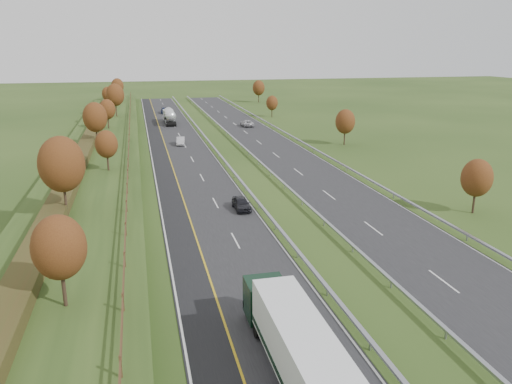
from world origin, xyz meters
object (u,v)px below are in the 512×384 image
car_dark_near (241,203)px  car_oncoming (247,123)px  road_tanker (169,116)px  car_small_far (165,111)px  car_silver_mid (181,141)px  box_lorry (301,355)px

car_dark_near → car_oncoming: car_oncoming is taller
road_tanker → car_dark_near: road_tanker is taller
car_small_far → car_silver_mid: bearing=-88.3°
car_small_far → car_oncoming: car_small_far is taller
road_tanker → car_oncoming: size_ratio=2.22×
box_lorry → car_silver_mid: box_lorry is taller
car_dark_near → car_oncoming: 60.49m
road_tanker → car_oncoming: bearing=-26.9°
road_tanker → car_small_far: 19.55m
box_lorry → car_small_far: 117.67m
car_silver_mid → car_oncoming: bearing=55.2°
car_oncoming → road_tanker: bearing=-28.0°
road_tanker → car_small_far: size_ratio=2.30×
box_lorry → car_dark_near: (3.31, 30.67, -1.60)m
car_dark_near → car_small_far: 87.04m
car_small_far → car_oncoming: bearing=-57.5°
car_small_far → road_tanker: bearing=-88.3°
box_lorry → car_dark_near: bearing=83.8°
box_lorry → car_oncoming: box_lorry is taller
car_dark_near → car_small_far: car_small_far is taller
road_tanker → car_small_far: road_tanker is taller
road_tanker → box_lorry: bearing=-90.1°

